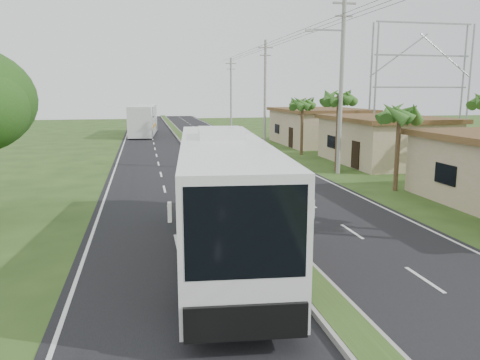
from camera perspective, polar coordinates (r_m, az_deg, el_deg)
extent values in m
plane|color=#2A4519|center=(13.81, 8.94, -13.10)|extent=(180.00, 180.00, 0.00)
cube|color=black|center=(32.59, -3.46, 0.88)|extent=(14.00, 160.00, 0.02)
cube|color=gray|center=(32.58, -3.46, 1.03)|extent=(1.20, 160.00, 0.17)
cube|color=#2A4519|center=(32.56, -3.46, 1.19)|extent=(0.95, 160.00, 0.02)
cube|color=silver|center=(32.34, -15.29, 0.43)|extent=(0.12, 160.00, 0.01)
cube|color=silver|center=(34.18, 7.73, 1.25)|extent=(0.12, 160.00, 0.01)
cube|color=tan|center=(38.75, 17.07, 4.48)|extent=(7.00, 10.00, 3.35)
cube|color=#4C321A|center=(38.61, 17.22, 7.18)|extent=(7.60, 10.60, 0.32)
cube|color=tan|center=(51.41, 9.58, 6.29)|extent=(8.00, 11.00, 3.50)
cube|color=#4C321A|center=(51.31, 9.64, 8.42)|extent=(8.60, 11.60, 0.32)
cylinder|color=#473321|center=(27.78, 18.64, 3.42)|extent=(0.26, 0.26, 4.60)
cylinder|color=#473321|center=(33.69, 11.80, 5.61)|extent=(0.26, 0.26, 5.40)
cylinder|color=#473321|center=(42.26, 7.55, 6.31)|extent=(0.26, 0.26, 4.80)
cylinder|color=gray|center=(32.54, 12.24, 11.25)|extent=(0.28, 0.28, 12.00)
cube|color=gray|center=(33.03, 12.61, 20.30)|extent=(1.60, 0.12, 0.12)
cube|color=gray|center=(32.90, 12.55, 18.92)|extent=(1.20, 0.10, 0.10)
cube|color=gray|center=(32.32, 10.45, 17.54)|extent=(2.40, 0.10, 0.10)
cylinder|color=gray|center=(51.48, 3.07, 10.61)|extent=(0.28, 0.28, 11.00)
cube|color=gray|center=(51.69, 3.12, 15.82)|extent=(1.60, 0.12, 0.12)
cube|color=gray|center=(51.63, 3.11, 14.94)|extent=(1.20, 0.10, 0.10)
cylinder|color=gray|center=(71.01, -1.10, 10.43)|extent=(0.28, 0.28, 10.50)
cube|color=gray|center=(71.13, -1.12, 14.01)|extent=(1.60, 0.12, 0.12)
cube|color=gray|center=(71.09, -1.11, 13.37)|extent=(1.20, 0.10, 0.10)
cylinder|color=gray|center=(46.59, 16.19, 10.82)|extent=(0.18, 0.18, 12.00)
cylinder|color=gray|center=(51.98, 26.14, 10.11)|extent=(0.18, 0.18, 12.00)
cylinder|color=gray|center=(47.48, 15.62, 10.84)|extent=(0.18, 0.18, 12.00)
cylinder|color=gray|center=(52.78, 25.47, 10.15)|extent=(0.18, 0.18, 12.00)
cube|color=gray|center=(49.53, 21.12, 10.50)|extent=(10.00, 0.14, 0.14)
cube|color=gray|center=(49.65, 21.36, 13.95)|extent=(10.00, 0.14, 0.14)
cube|color=gray|center=(49.95, 21.61, 17.38)|extent=(10.00, 0.14, 0.14)
cube|color=white|center=(15.84, -2.06, -1.42)|extent=(4.03, 13.37, 3.45)
cube|color=black|center=(16.34, -2.24, 1.67)|extent=(3.82, 10.75, 1.38)
cube|color=black|center=(9.40, 0.71, -6.39)|extent=(2.47, 0.38, 1.93)
cube|color=#AA0E12|center=(14.73, -1.68, -5.11)|extent=(3.34, 5.95, 0.60)
cube|color=#EFA714|center=(16.38, -2.12, -4.49)|extent=(3.10, 3.55, 0.27)
cube|color=white|center=(16.86, -2.42, 5.79)|extent=(1.79, 2.77, 0.31)
cylinder|color=black|center=(12.33, -6.53, -13.15)|extent=(0.46, 1.17, 1.14)
cylinder|color=black|center=(12.54, 5.16, -12.70)|extent=(0.46, 1.17, 1.14)
cylinder|color=black|center=(19.60, -6.38, -4.07)|extent=(0.46, 1.17, 1.14)
cylinder|color=black|center=(19.73, 0.86, -3.91)|extent=(0.46, 1.17, 1.14)
cube|color=silver|center=(62.69, -11.68, 7.21)|extent=(3.85, 13.34, 3.66)
cube|color=black|center=(63.20, -11.68, 8.24)|extent=(3.64, 9.92, 1.25)
cube|color=orange|center=(61.59, -11.74, 6.50)|extent=(3.38, 6.50, 0.40)
cylinder|color=black|center=(57.50, -13.28, 5.40)|extent=(0.43, 1.12, 1.10)
cylinder|color=black|center=(57.29, -10.76, 5.48)|extent=(0.43, 1.12, 1.10)
cylinder|color=black|center=(67.72, -12.40, 6.19)|extent=(0.43, 1.12, 1.10)
cylinder|color=black|center=(67.55, -10.26, 6.26)|extent=(0.43, 1.12, 1.10)
imported|color=black|center=(18.67, -2.67, -5.02)|extent=(1.68, 0.98, 0.98)
imported|color=maroon|center=(18.46, -2.70, -2.42)|extent=(0.68, 0.56, 1.62)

